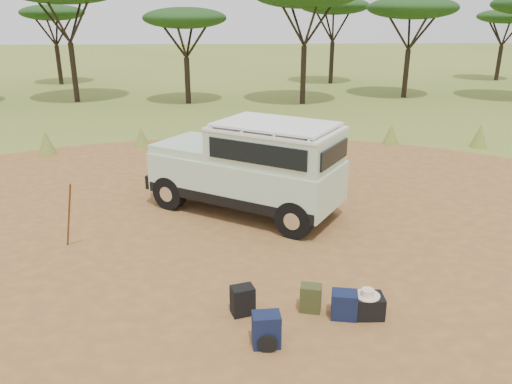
{
  "coord_description": "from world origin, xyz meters",
  "views": [
    {
      "loc": [
        0.16,
        -8.32,
        4.54
      ],
      "look_at": [
        0.68,
        1.46,
        1.0
      ],
      "focal_mm": 35.0,
      "sensor_mm": 36.0,
      "label": 1
    }
  ],
  "objects_px": {
    "safari_vehicle": "(251,169)",
    "backpack_black": "(243,301)",
    "duffel_navy": "(344,305)",
    "walking_staff": "(69,216)",
    "backpack_olive": "(311,298)",
    "backpack_navy": "(266,330)",
    "hard_case": "(366,306)"
  },
  "relations": [
    {
      "from": "hard_case",
      "to": "duffel_navy",
      "type": "bearing_deg",
      "value": -176.75
    },
    {
      "from": "backpack_black",
      "to": "backpack_navy",
      "type": "xyz_separation_m",
      "value": [
        0.32,
        -0.82,
        0.02
      ]
    },
    {
      "from": "backpack_black",
      "to": "backpack_olive",
      "type": "distance_m",
      "value": 1.09
    },
    {
      "from": "backpack_black",
      "to": "duffel_navy",
      "type": "distance_m",
      "value": 1.6
    },
    {
      "from": "backpack_navy",
      "to": "backpack_olive",
      "type": "xyz_separation_m",
      "value": [
        0.77,
        0.85,
        -0.03
      ]
    },
    {
      "from": "safari_vehicle",
      "to": "backpack_black",
      "type": "height_order",
      "value": "safari_vehicle"
    },
    {
      "from": "walking_staff",
      "to": "backpack_black",
      "type": "xyz_separation_m",
      "value": [
        3.37,
        -2.47,
        -0.5
      ]
    },
    {
      "from": "backpack_navy",
      "to": "safari_vehicle",
      "type": "bearing_deg",
      "value": 86.73
    },
    {
      "from": "backpack_black",
      "to": "backpack_olive",
      "type": "relative_size",
      "value": 1.06
    },
    {
      "from": "safari_vehicle",
      "to": "backpack_olive",
      "type": "xyz_separation_m",
      "value": [
        0.76,
        -4.28,
        -0.85
      ]
    },
    {
      "from": "backpack_black",
      "to": "backpack_olive",
      "type": "xyz_separation_m",
      "value": [
        1.09,
        0.03,
        -0.01
      ]
    },
    {
      "from": "duffel_navy",
      "to": "backpack_olive",
      "type": "bearing_deg",
      "value": 167.84
    },
    {
      "from": "safari_vehicle",
      "to": "hard_case",
      "type": "distance_m",
      "value": 4.85
    },
    {
      "from": "duffel_navy",
      "to": "backpack_black",
      "type": "bearing_deg",
      "value": -175.65
    },
    {
      "from": "safari_vehicle",
      "to": "backpack_navy",
      "type": "distance_m",
      "value": 5.2
    },
    {
      "from": "backpack_navy",
      "to": "hard_case",
      "type": "xyz_separation_m",
      "value": [
        1.63,
        0.65,
        -0.08
      ]
    },
    {
      "from": "backpack_navy",
      "to": "duffel_navy",
      "type": "relative_size",
      "value": 1.17
    },
    {
      "from": "hard_case",
      "to": "safari_vehicle",
      "type": "bearing_deg",
      "value": 111.54
    },
    {
      "from": "walking_staff",
      "to": "backpack_olive",
      "type": "bearing_deg",
      "value": -68.7
    },
    {
      "from": "safari_vehicle",
      "to": "hard_case",
      "type": "xyz_separation_m",
      "value": [
        1.62,
        -4.48,
        -0.9
      ]
    },
    {
      "from": "duffel_navy",
      "to": "walking_staff",
      "type": "bearing_deg",
      "value": 162.8
    },
    {
      "from": "walking_staff",
      "to": "hard_case",
      "type": "bearing_deg",
      "value": -66.45
    },
    {
      "from": "walking_staff",
      "to": "backpack_olive",
      "type": "distance_m",
      "value": 5.11
    },
    {
      "from": "backpack_black",
      "to": "backpack_olive",
      "type": "height_order",
      "value": "backpack_black"
    },
    {
      "from": "walking_staff",
      "to": "duffel_navy",
      "type": "bearing_deg",
      "value": -68.17
    },
    {
      "from": "backpack_black",
      "to": "backpack_navy",
      "type": "bearing_deg",
      "value": -85.36
    },
    {
      "from": "backpack_black",
      "to": "hard_case",
      "type": "bearing_deg",
      "value": -21.61
    },
    {
      "from": "safari_vehicle",
      "to": "backpack_olive",
      "type": "relative_size",
      "value": 10.5
    },
    {
      "from": "safari_vehicle",
      "to": "duffel_navy",
      "type": "distance_m",
      "value": 4.75
    },
    {
      "from": "walking_staff",
      "to": "backpack_olive",
      "type": "relative_size",
      "value": 3.45
    },
    {
      "from": "safari_vehicle",
      "to": "backpack_black",
      "type": "relative_size",
      "value": 9.93
    },
    {
      "from": "backpack_olive",
      "to": "backpack_navy",
      "type": "bearing_deg",
      "value": -118.16
    }
  ]
}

